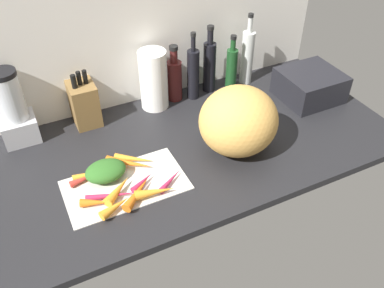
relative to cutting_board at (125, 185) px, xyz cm
name	(u,v)px	position (x,y,z in cm)	size (l,w,h in cm)	color
ground_plane	(179,148)	(25.89, 11.65, -1.90)	(170.00, 80.00, 3.00)	black
wall_back	(138,34)	(25.89, 50.15, 29.60)	(170.00, 3.00, 60.00)	silver
cutting_board	(125,185)	(0.00, 0.00, 0.00)	(41.67, 23.77, 0.80)	beige
carrot_0	(137,193)	(1.74, -7.54, 2.11)	(3.41, 3.41, 14.90)	orange
carrot_1	(171,180)	(14.42, -6.22, 1.46)	(2.12, 2.12, 12.31)	#B2264C
carrot_2	(155,192)	(7.20, -9.69, 2.17)	(3.54, 3.54, 13.50)	orange
carrot_3	(130,163)	(4.36, 7.55, 2.09)	(3.38, 3.38, 17.34)	orange
carrot_4	(115,207)	(-6.62, -10.07, 2.06)	(3.31, 3.31, 11.09)	orange
carrot_5	(97,202)	(-11.39, -5.46, 1.85)	(2.89, 2.89, 10.74)	orange
carrot_6	(134,159)	(6.85, 9.32, 1.80)	(2.81, 2.81, 14.69)	orange
carrot_7	(85,179)	(-12.15, 7.50, 1.57)	(2.34, 2.34, 10.53)	red
carrot_8	(118,190)	(-3.46, -3.35, 2.18)	(3.56, 3.56, 13.18)	orange
carrot_9	(98,173)	(-7.19, 8.09, 1.71)	(2.63, 2.63, 17.49)	orange
carrot_10	(112,195)	(-5.89, -4.39, 1.58)	(2.35, 2.35, 17.39)	#B2264C
carrot_11	(143,182)	(5.33, -2.93, 1.64)	(2.49, 2.49, 10.10)	#B2264C
carrot_greens_pile	(106,171)	(-4.80, 6.02, 3.42)	(14.30, 11.00, 6.05)	#2D6023
winter_squash	(238,121)	(44.72, 0.42, 12.58)	(29.40, 27.99, 25.96)	gold
knife_block	(84,103)	(-1.97, 42.77, 8.80)	(10.19, 13.48, 23.34)	brown
blender_appliance	(14,111)	(-27.87, 42.93, 12.54)	(13.10, 13.10, 29.91)	#B2B2B7
paper_towel_roll	(154,80)	(27.84, 41.15, 12.52)	(11.76, 11.76, 25.83)	white
bottle_0	(174,78)	(37.99, 42.56, 9.89)	(6.64, 6.64, 25.52)	#471919
bottle_1	(193,73)	(45.87, 40.09, 11.66)	(5.35, 5.35, 30.80)	black
bottle_2	(209,65)	(55.09, 42.43, 12.24)	(5.64, 5.64, 30.98)	black
bottle_3	(232,68)	(64.48, 38.85, 10.31)	(5.03, 5.03, 26.28)	#19421E
bottle_4	(247,56)	(73.93, 41.22, 12.78)	(5.74, 5.74, 33.34)	silver
dish_rack	(310,85)	(92.06, 17.13, 5.79)	(25.06, 23.53, 12.39)	black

